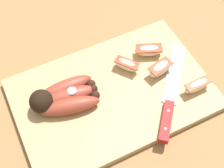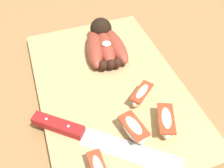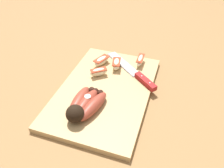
{
  "view_description": "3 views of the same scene",
  "coord_description": "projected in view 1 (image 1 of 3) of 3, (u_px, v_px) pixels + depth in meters",
  "views": [
    {
      "loc": [
        0.16,
        0.35,
        0.66
      ],
      "look_at": [
        -0.01,
        -0.01,
        0.05
      ],
      "focal_mm": 50.58,
      "sensor_mm": 36.0,
      "label": 1
    },
    {
      "loc": [
        -0.34,
        0.11,
        0.41
      ],
      "look_at": [
        -0.03,
        0.0,
        0.05
      ],
      "focal_mm": 39.15,
      "sensor_mm": 36.0,
      "label": 2
    },
    {
      "loc": [
        0.53,
        0.2,
        0.53
      ],
      "look_at": [
        -0.01,
        0.03,
        0.05
      ],
      "focal_mm": 35.58,
      "sensor_mm": 36.0,
      "label": 3
    }
  ],
  "objects": [
    {
      "name": "apple_wedge_middle",
      "position": [
        127.0,
        65.0,
        0.77
      ],
      "size": [
        0.06,
        0.06,
        0.03
      ],
      "color": "#F4E5C1",
      "rests_on": "cutting_board"
    },
    {
      "name": "banana_bunch",
      "position": [
        63.0,
        97.0,
        0.72
      ],
      "size": [
        0.16,
        0.1,
        0.06
      ],
      "color": "black",
      "rests_on": "cutting_board"
    },
    {
      "name": "cutting_board",
      "position": [
        114.0,
        96.0,
        0.76
      ],
      "size": [
        0.46,
        0.3,
        0.02
      ],
      "primitive_type": "cube",
      "color": "tan",
      "rests_on": "ground_plane"
    },
    {
      "name": "chefs_knife",
      "position": [
        169.0,
        103.0,
        0.73
      ],
      "size": [
        0.2,
        0.23,
        0.02
      ],
      "color": "silver",
      "rests_on": "cutting_board"
    },
    {
      "name": "apple_wedge_extra",
      "position": [
        197.0,
        86.0,
        0.74
      ],
      "size": [
        0.07,
        0.02,
        0.03
      ],
      "color": "#F4E5C1",
      "rests_on": "cutting_board"
    },
    {
      "name": "apple_wedge_near",
      "position": [
        149.0,
        50.0,
        0.8
      ],
      "size": [
        0.08,
        0.05,
        0.03
      ],
      "color": "#F4E5C1",
      "rests_on": "cutting_board"
    },
    {
      "name": "ground_plane",
      "position": [
        109.0,
        98.0,
        0.76
      ],
      "size": [
        6.0,
        6.0,
        0.0
      ],
      "primitive_type": "plane",
      "color": "olive"
    },
    {
      "name": "apple_wedge_far",
      "position": [
        160.0,
        69.0,
        0.77
      ],
      "size": [
        0.07,
        0.04,
        0.03
      ],
      "color": "#F4E5C1",
      "rests_on": "cutting_board"
    }
  ]
}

